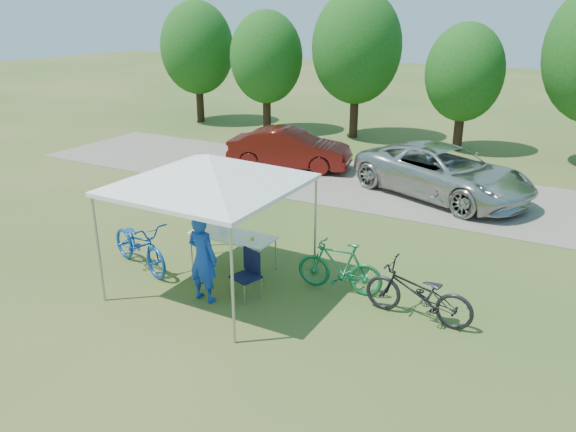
% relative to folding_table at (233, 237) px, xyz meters
% --- Properties ---
extents(ground, '(100.00, 100.00, 0.00)m').
position_rel_folding_table_xyz_m(ground, '(0.17, -0.93, -0.71)').
color(ground, '#2D5119').
rests_on(ground, ground).
extents(gravel_strip, '(24.00, 5.00, 0.02)m').
position_rel_folding_table_xyz_m(gravel_strip, '(0.17, 7.07, -0.70)').
color(gravel_strip, gray).
rests_on(gravel_strip, ground).
extents(canopy, '(4.53, 4.53, 3.00)m').
position_rel_folding_table_xyz_m(canopy, '(0.17, -0.93, 1.94)').
color(canopy, '#A5A5AA').
rests_on(canopy, ground).
extents(treeline, '(24.89, 4.28, 6.30)m').
position_rel_folding_table_xyz_m(treeline, '(-0.12, 13.12, 2.82)').
color(treeline, '#382314').
rests_on(treeline, ground).
extents(folding_table, '(1.84, 0.77, 0.76)m').
position_rel_folding_table_xyz_m(folding_table, '(0.00, 0.00, 0.00)').
color(folding_table, white).
rests_on(folding_table, ground).
extents(folding_chair, '(0.59, 0.61, 0.92)m').
position_rel_folding_table_xyz_m(folding_chair, '(0.98, -0.90, -0.17)').
color(folding_chair, black).
rests_on(folding_chair, ground).
extents(cooler, '(0.51, 0.35, 0.37)m').
position_rel_folding_table_xyz_m(cooler, '(-0.47, -0.00, 0.23)').
color(cooler, white).
rests_on(cooler, folding_table).
extents(ice_cream_cup, '(0.08, 0.08, 0.06)m').
position_rel_folding_table_xyz_m(ice_cream_cup, '(0.53, -0.05, 0.07)').
color(ice_cream_cup, gold).
rests_on(ice_cream_cup, folding_table).
extents(cyclist, '(0.67, 0.46, 1.75)m').
position_rel_folding_table_xyz_m(cyclist, '(0.33, -1.46, 0.16)').
color(cyclist, '#153BAC').
rests_on(cyclist, ground).
extents(bike_blue, '(2.20, 1.35, 1.09)m').
position_rel_folding_table_xyz_m(bike_blue, '(-1.72, -0.99, -0.17)').
color(bike_blue, '#1244A5').
rests_on(bike_blue, ground).
extents(bike_green, '(1.78, 0.65, 1.04)m').
position_rel_folding_table_xyz_m(bike_green, '(2.44, 0.12, -0.19)').
color(bike_green, '#197242').
rests_on(bike_green, ground).
extents(bike_dark, '(2.01, 0.77, 1.04)m').
position_rel_folding_table_xyz_m(bike_dark, '(4.10, -0.20, -0.19)').
color(bike_dark, black).
rests_on(bike_dark, ground).
extents(minivan, '(5.91, 4.33, 1.49)m').
position_rel_folding_table_xyz_m(minivan, '(2.66, 7.00, 0.05)').
color(minivan, '#B7B8B3').
rests_on(minivan, gravel_strip).
extents(sedan, '(4.42, 2.43, 1.38)m').
position_rel_folding_table_xyz_m(sedan, '(-2.77, 7.55, -0.00)').
color(sedan, '#52100D').
rests_on(sedan, gravel_strip).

